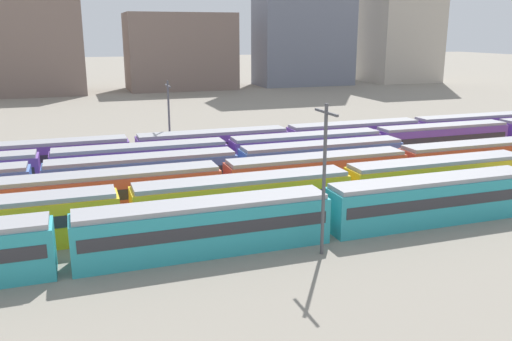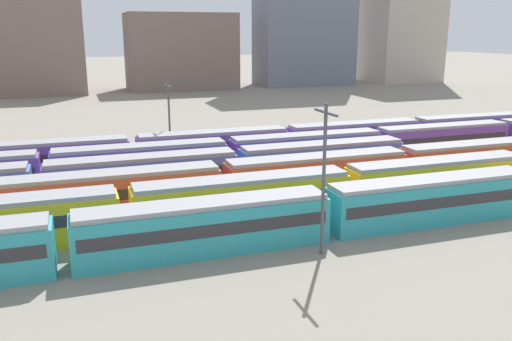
{
  "view_description": "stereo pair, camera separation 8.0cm",
  "coord_description": "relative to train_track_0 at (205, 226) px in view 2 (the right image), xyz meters",
  "views": [
    {
      "loc": [
        12.55,
        -34.31,
        15.13
      ],
      "look_at": [
        28.97,
        13.0,
        2.04
      ],
      "focal_mm": 37.4,
      "sensor_mm": 36.0,
      "label": 1
    },
    {
      "loc": [
        12.62,
        -34.33,
        15.13
      ],
      "look_at": [
        28.97,
        13.0,
        2.04
      ],
      "focal_mm": 37.4,
      "sensor_mm": 36.0,
      "label": 2
    }
  ],
  "objects": [
    {
      "name": "train_track_2",
      "position": [
        23.07,
        10.4,
        0.0
      ],
      "size": [
        112.5,
        3.06,
        3.75
      ],
      "color": "#BC4C38",
      "rests_on": "ground_plane"
    },
    {
      "name": "train_track_1",
      "position": [
        4.49,
        5.2,
        0.0
      ],
      "size": [
        93.6,
        3.06,
        3.75
      ],
      "color": "yellow",
      "rests_on": "ground_plane"
    },
    {
      "name": "train_track_4",
      "position": [
        26.63,
        20.8,
        0.0
      ],
      "size": [
        112.5,
        3.06,
        3.75
      ],
      "color": "#6B429E",
      "rests_on": "ground_plane"
    },
    {
      "name": "catenary_pole_0",
      "position": [
        7.61,
        -3.01,
        3.95
      ],
      "size": [
        0.24,
        3.2,
        10.59
      ],
      "color": "#4C4C51",
      "rests_on": "ground_plane"
    },
    {
      "name": "train_track_5",
      "position": [
        7.44,
        26.0,
        0.0
      ],
      "size": [
        93.6,
        3.06,
        3.75
      ],
      "color": "#6B429E",
      "rests_on": "ground_plane"
    },
    {
      "name": "distant_building_3",
      "position": [
        20.57,
        110.17,
        8.03
      ],
      "size": [
        28.31,
        15.71,
        19.86
      ],
      "primitive_type": "cube",
      "color": "#7A665B",
      "rests_on": "ground_plane"
    },
    {
      "name": "catenary_pole_1",
      "position": [
        2.8,
        29.06,
        3.39
      ],
      "size": [
        0.24,
        3.2,
        9.51
      ],
      "color": "#4C4C51",
      "rests_on": "ground_plane"
    },
    {
      "name": "train_track_3",
      "position": [
        -2.21,
        15.6,
        0.0
      ],
      "size": [
        55.8,
        3.06,
        3.75
      ],
      "color": "#4C70BC",
      "rests_on": "ground_plane"
    },
    {
      "name": "distant_building_2",
      "position": [
        -16.83,
        110.17,
        9.97
      ],
      "size": [
        25.27,
        17.98,
        23.75
      ],
      "primitive_type": "cube",
      "color": "#7A665B",
      "rests_on": "ground_plane"
    },
    {
      "name": "train_track_0",
      "position": [
        0.0,
        0.0,
        0.0
      ],
      "size": [
        55.8,
        3.06,
        3.75
      ],
      "color": "teal",
      "rests_on": "ground_plane"
    }
  ]
}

